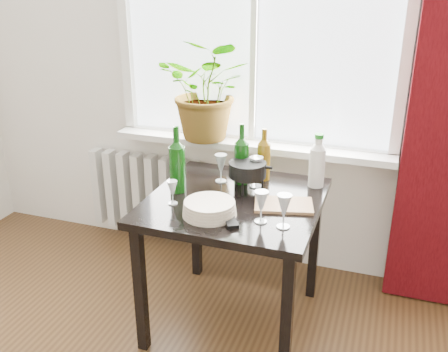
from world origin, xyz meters
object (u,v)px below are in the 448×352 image
(potted_plant, at_px, (209,90))
(wineglass_far_right, at_px, (284,211))
(wineglass_front_right, at_px, (261,207))
(wineglass_front_left, at_px, (172,192))
(tv_remote, at_px, (229,219))
(cleaning_bottle, at_px, (317,160))
(plate_stack, at_px, (210,208))
(wineglass_back_center, at_px, (256,172))
(wine_bottle_left, at_px, (177,159))
(fondue_pot, at_px, (247,176))
(radiator, at_px, (146,193))
(cutting_board, at_px, (284,205))
(wineglass_back_left, at_px, (221,168))
(bottle_amber, at_px, (264,154))
(wine_bottle_right, at_px, (242,154))
(table, at_px, (235,215))

(potted_plant, xyz_separation_m, wineglass_far_right, (0.65, -0.79, -0.33))
(wineglass_front_right, height_order, wineglass_front_left, wineglass_front_right)
(wineglass_front_right, height_order, tv_remote, wineglass_front_right)
(cleaning_bottle, bearing_deg, plate_stack, -128.92)
(wineglass_front_right, relative_size, wineglass_front_left, 1.25)
(wineglass_back_center, height_order, tv_remote, wineglass_back_center)
(wine_bottle_left, height_order, fondue_pot, wine_bottle_left)
(potted_plant, bearing_deg, radiator, 172.79)
(wineglass_far_right, relative_size, cutting_board, 0.58)
(wineglass_back_center, relative_size, wineglass_front_left, 1.39)
(wineglass_back_left, xyz_separation_m, fondue_pot, (0.16, -0.05, -0.00))
(bottle_amber, height_order, fondue_pot, bottle_amber)
(wine_bottle_right, height_order, wineglass_back_center, wine_bottle_right)
(cutting_board, bearing_deg, wine_bottle_left, 179.70)
(wineglass_back_center, xyz_separation_m, cutting_board, (0.19, -0.19, -0.08))
(table, bearing_deg, wineglass_back_center, 71.24)
(wine_bottle_right, bearing_deg, plate_stack, -93.18)
(bottle_amber, relative_size, wineglass_back_center, 1.73)
(wineglass_far_right, xyz_separation_m, wineglass_back_left, (-0.44, 0.40, -0.00))
(wineglass_front_left, distance_m, cutting_board, 0.54)
(potted_plant, relative_size, wineglass_back_center, 3.56)
(bottle_amber, relative_size, wineglass_front_left, 2.39)
(plate_stack, bearing_deg, fondue_pot, 77.01)
(wineglass_front_left, relative_size, plate_stack, 0.48)
(wine_bottle_right, xyz_separation_m, fondue_pot, (0.06, -0.08, -0.09))
(wineglass_front_left, bearing_deg, plate_stack, -14.36)
(radiator, distance_m, cleaning_bottle, 1.35)
(wine_bottle_left, distance_m, plate_stack, 0.36)
(table, height_order, wineglass_front_left, wineglass_front_left)
(bottle_amber, distance_m, tv_remote, 0.55)
(wineglass_front_right, xyz_separation_m, tv_remote, (-0.14, -0.04, -0.07))
(bottle_amber, relative_size, wineglass_front_right, 1.91)
(wineglass_back_center, bearing_deg, potted_plant, 136.29)
(wine_bottle_right, xyz_separation_m, wineglass_back_center, (0.09, -0.03, -0.08))
(table, relative_size, wine_bottle_left, 2.41)
(potted_plant, bearing_deg, tv_remote, -63.63)
(plate_stack, distance_m, cutting_board, 0.37)
(tv_remote, bearing_deg, fondue_pot, 63.39)
(radiator, xyz_separation_m, plate_stack, (0.80, -0.85, 0.39))
(wineglass_far_right, bearing_deg, radiator, 143.41)
(wineglass_front_right, xyz_separation_m, wineglass_back_left, (-0.33, 0.39, 0.00))
(potted_plant, height_order, wine_bottle_right, potted_plant)
(potted_plant, bearing_deg, wineglass_far_right, -50.67)
(wineglass_far_right, distance_m, wineglass_back_left, 0.60)
(potted_plant, distance_m, wine_bottle_left, 0.62)
(wineglass_back_center, relative_size, cutting_board, 0.61)
(wineglass_front_left, bearing_deg, wineglass_back_left, 69.60)
(cleaning_bottle, height_order, fondue_pot, cleaning_bottle)
(cleaning_bottle, relative_size, cutting_board, 1.05)
(potted_plant, bearing_deg, wine_bottle_right, -48.69)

